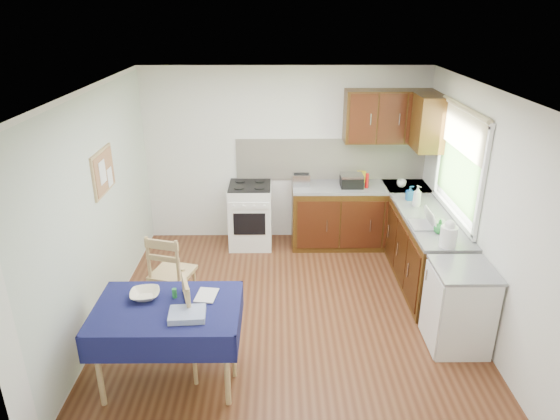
{
  "coord_description": "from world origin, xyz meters",
  "views": [
    {
      "loc": [
        -0.13,
        -4.78,
        3.24
      ],
      "look_at": [
        -0.09,
        0.32,
        1.14
      ],
      "focal_mm": 32.0,
      "sensor_mm": 36.0,
      "label": 1
    }
  ],
  "objects_px": {
    "dining_table": "(168,317)",
    "kettle": "(449,235)",
    "chair_far": "(170,271)",
    "dish_rack": "(430,224)",
    "sandwich_press": "(352,181)",
    "toaster": "(301,180)",
    "chair_near": "(204,321)"
  },
  "relations": [
    {
      "from": "dining_table",
      "to": "kettle",
      "type": "relative_size",
      "value": 4.32
    },
    {
      "from": "dining_table",
      "to": "chair_far",
      "type": "bearing_deg",
      "value": 104.87
    },
    {
      "from": "dish_rack",
      "to": "kettle",
      "type": "distance_m",
      "value": 0.53
    },
    {
      "from": "sandwich_press",
      "to": "dining_table",
      "type": "bearing_deg",
      "value": -127.22
    },
    {
      "from": "chair_far",
      "to": "toaster",
      "type": "height_order",
      "value": "toaster"
    },
    {
      "from": "toaster",
      "to": "sandwich_press",
      "type": "bearing_deg",
      "value": 17.44
    },
    {
      "from": "chair_far",
      "to": "toaster",
      "type": "distance_m",
      "value": 2.34
    },
    {
      "from": "dining_table",
      "to": "dish_rack",
      "type": "distance_m",
      "value": 3.1
    },
    {
      "from": "dish_rack",
      "to": "kettle",
      "type": "xyz_separation_m",
      "value": [
        0.04,
        -0.52,
        0.11
      ]
    },
    {
      "from": "chair_far",
      "to": "sandwich_press",
      "type": "relative_size",
      "value": 3.17
    },
    {
      "from": "kettle",
      "to": "dining_table",
      "type": "bearing_deg",
      "value": -161.34
    },
    {
      "from": "toaster",
      "to": "kettle",
      "type": "relative_size",
      "value": 0.83
    },
    {
      "from": "dining_table",
      "to": "toaster",
      "type": "xyz_separation_m",
      "value": [
        1.32,
        2.83,
        0.31
      ]
    },
    {
      "from": "chair_near",
      "to": "toaster",
      "type": "xyz_separation_m",
      "value": [
        1.02,
        2.71,
        0.45
      ]
    },
    {
      "from": "chair_near",
      "to": "toaster",
      "type": "distance_m",
      "value": 2.93
    },
    {
      "from": "dining_table",
      "to": "dish_rack",
      "type": "bearing_deg",
      "value": 32.3
    },
    {
      "from": "chair_far",
      "to": "dish_rack",
      "type": "bearing_deg",
      "value": -157.46
    },
    {
      "from": "kettle",
      "to": "dish_rack",
      "type": "bearing_deg",
      "value": 94.24
    },
    {
      "from": "toaster",
      "to": "sandwich_press",
      "type": "relative_size",
      "value": 0.81
    },
    {
      "from": "chair_near",
      "to": "sandwich_press",
      "type": "xyz_separation_m",
      "value": [
        1.72,
        2.67,
        0.45
      ]
    },
    {
      "from": "toaster",
      "to": "sandwich_press",
      "type": "height_order",
      "value": "toaster"
    },
    {
      "from": "dining_table",
      "to": "sandwich_press",
      "type": "height_order",
      "value": "sandwich_press"
    },
    {
      "from": "chair_far",
      "to": "dining_table",
      "type": "bearing_deg",
      "value": 116.82
    },
    {
      "from": "sandwich_press",
      "to": "dish_rack",
      "type": "distance_m",
      "value": 1.52
    },
    {
      "from": "chair_near",
      "to": "kettle",
      "type": "distance_m",
      "value": 2.64
    },
    {
      "from": "toaster",
      "to": "chair_far",
      "type": "bearing_deg",
      "value": -111.07
    },
    {
      "from": "chair_far",
      "to": "chair_near",
      "type": "height_order",
      "value": "chair_near"
    },
    {
      "from": "dining_table",
      "to": "dish_rack",
      "type": "xyz_separation_m",
      "value": [
        2.72,
        1.45,
        0.25
      ]
    },
    {
      "from": "dining_table",
      "to": "dish_rack",
      "type": "relative_size",
      "value": 3.02
    },
    {
      "from": "dining_table",
      "to": "toaster",
      "type": "relative_size",
      "value": 5.22
    },
    {
      "from": "dining_table",
      "to": "chair_near",
      "type": "relative_size",
      "value": 1.27
    },
    {
      "from": "chair_far",
      "to": "toaster",
      "type": "bearing_deg",
      "value": -115.65
    }
  ]
}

